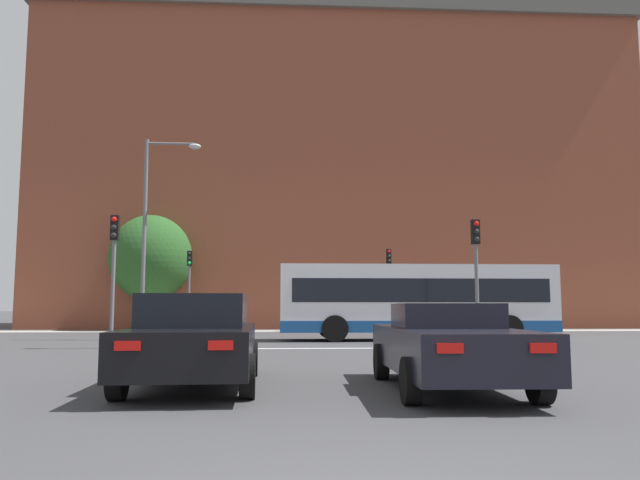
# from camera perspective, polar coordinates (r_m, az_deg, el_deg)

# --- Properties ---
(stop_line_strip) EXTENTS (8.58, 0.30, 0.01)m
(stop_line_strip) POSITION_cam_1_polar(r_m,az_deg,el_deg) (19.92, -1.87, -9.88)
(stop_line_strip) COLOR silver
(stop_line_strip) RESTS_ON ground_plane
(far_pavement) EXTENTS (69.53, 2.50, 0.01)m
(far_pavement) POSITION_cam_1_polar(r_m,az_deg,el_deg) (34.33, -2.57, -8.31)
(far_pavement) COLOR #A09B91
(far_pavement) RESTS_ON ground_plane
(brick_civic_building) EXTENTS (39.03, 15.84, 27.68)m
(brick_civic_building) POSITION_cam_1_polar(r_m,az_deg,el_deg) (45.83, 1.08, 5.69)
(brick_civic_building) COLOR brown
(brick_civic_building) RESTS_ON ground_plane
(car_saloon_left) EXTENTS (2.12, 4.90, 1.51)m
(car_saloon_left) POSITION_cam_1_polar(r_m,az_deg,el_deg) (10.61, -11.33, -8.90)
(car_saloon_left) COLOR black
(car_saloon_left) RESTS_ON ground_plane
(car_roadster_right) EXTENTS (2.05, 4.88, 1.36)m
(car_roadster_right) POSITION_cam_1_polar(r_m,az_deg,el_deg) (10.19, 11.63, -9.43)
(car_roadster_right) COLOR black
(car_roadster_right) RESTS_ON ground_plane
(bus_crossing_lead) EXTENTS (10.73, 2.70, 2.93)m
(bus_crossing_lead) POSITION_cam_1_polar(r_m,az_deg,el_deg) (25.11, 8.73, -5.47)
(bus_crossing_lead) COLOR silver
(bus_crossing_lead) RESTS_ON ground_plane
(traffic_light_near_right) EXTENTS (0.26, 0.31, 4.13)m
(traffic_light_near_right) POSITION_cam_1_polar(r_m,az_deg,el_deg) (20.79, 14.10, -1.88)
(traffic_light_near_right) COLOR slate
(traffic_light_near_right) RESTS_ON ground_plane
(traffic_light_far_left) EXTENTS (0.26, 0.31, 4.31)m
(traffic_light_far_left) POSITION_cam_1_polar(r_m,az_deg,el_deg) (34.11, -11.87, -3.35)
(traffic_light_far_left) COLOR slate
(traffic_light_far_left) RESTS_ON ground_plane
(traffic_light_near_left) EXTENTS (0.26, 0.31, 4.23)m
(traffic_light_near_left) POSITION_cam_1_polar(r_m,az_deg,el_deg) (20.95, -18.34, -1.61)
(traffic_light_near_left) COLOR slate
(traffic_light_near_left) RESTS_ON ground_plane
(traffic_light_far_right) EXTENTS (0.26, 0.31, 4.46)m
(traffic_light_far_right) POSITION_cam_1_polar(r_m,az_deg,el_deg) (34.16, 6.33, -3.29)
(traffic_light_far_right) COLOR slate
(traffic_light_far_right) RESTS_ON ground_plane
(street_lamp_junction) EXTENTS (2.27, 0.36, 8.14)m
(street_lamp_junction) POSITION_cam_1_polar(r_m,az_deg,el_deg) (26.15, -14.96, 2.01)
(street_lamp_junction) COLOR slate
(street_lamp_junction) RESTS_ON ground_plane
(pedestrian_waiting) EXTENTS (0.42, 0.26, 1.60)m
(pedestrian_waiting) POSITION_cam_1_polar(r_m,az_deg,el_deg) (35.77, 14.40, -6.56)
(pedestrian_waiting) COLOR brown
(pedestrian_waiting) RESTS_ON ground_plane
(pedestrian_walking_east) EXTENTS (0.33, 0.45, 1.68)m
(pedestrian_walking_east) POSITION_cam_1_polar(r_m,az_deg,el_deg) (33.71, -2.48, -6.69)
(pedestrian_walking_east) COLOR #333851
(pedestrian_walking_east) RESTS_ON ground_plane
(pedestrian_walking_west) EXTENTS (0.24, 0.41, 1.68)m
(pedestrian_walking_west) POSITION_cam_1_polar(r_m,az_deg,el_deg) (35.36, -9.99, -6.58)
(pedestrian_walking_west) COLOR #333851
(pedestrian_walking_west) RESTS_ON ground_plane
(tree_by_building) EXTENTS (4.71, 4.71, 6.61)m
(tree_by_building) POSITION_cam_1_polar(r_m,az_deg,el_deg) (37.31, -15.21, -1.58)
(tree_by_building) COLOR #4C3823
(tree_by_building) RESTS_ON ground_plane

